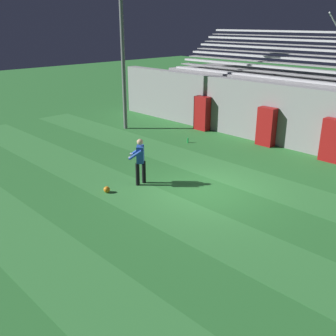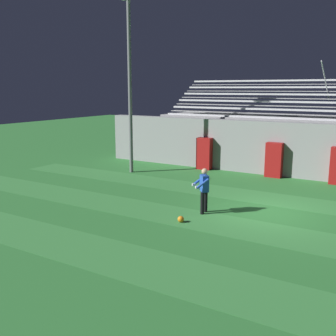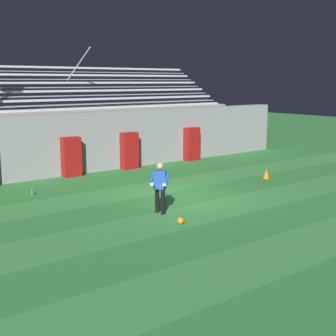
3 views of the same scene
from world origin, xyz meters
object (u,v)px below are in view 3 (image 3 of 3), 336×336
(padding_pillar_gate_left, at_px, (71,157))
(traffic_cone, at_px, (266,174))
(padding_pillar_gate_right, at_px, (129,151))
(soccer_ball, at_px, (180,221))
(water_bottle, at_px, (32,192))
(padding_pillar_far_right, at_px, (192,144))
(goalkeeper, at_px, (160,185))

(padding_pillar_gate_left, height_order, traffic_cone, padding_pillar_gate_left)
(padding_pillar_gate_left, relative_size, padding_pillar_gate_right, 1.00)
(padding_pillar_gate_left, bearing_deg, traffic_cone, -40.78)
(soccer_ball, bearing_deg, water_bottle, 108.54)
(padding_pillar_far_right, relative_size, water_bottle, 7.42)
(padding_pillar_gate_right, relative_size, water_bottle, 7.42)
(padding_pillar_gate_left, distance_m, padding_pillar_far_right, 7.12)
(padding_pillar_gate_left, height_order, goalkeeper, padding_pillar_gate_left)
(traffic_cone, bearing_deg, padding_pillar_far_right, 84.56)
(traffic_cone, bearing_deg, padding_pillar_gate_left, 139.22)
(goalkeeper, bearing_deg, water_bottle, 115.10)
(padding_pillar_gate_right, bearing_deg, padding_pillar_far_right, 0.00)
(goalkeeper, xyz_separation_m, soccer_ball, (-0.22, -1.31, -0.84))
(padding_pillar_gate_left, height_order, padding_pillar_far_right, same)
(padding_pillar_gate_right, relative_size, soccer_ball, 8.09)
(padding_pillar_gate_left, distance_m, padding_pillar_gate_right, 3.11)
(padding_pillar_far_right, xyz_separation_m, traffic_cone, (-0.54, -5.68, -0.68))
(soccer_ball, height_order, traffic_cone, traffic_cone)
(padding_pillar_gate_left, relative_size, traffic_cone, 4.24)
(padding_pillar_gate_right, distance_m, soccer_ball, 9.40)
(padding_pillar_gate_left, xyz_separation_m, padding_pillar_far_right, (7.12, 0.00, 0.00))
(goalkeeper, bearing_deg, padding_pillar_gate_right, 63.67)
(goalkeeper, height_order, water_bottle, goalkeeper)
(padding_pillar_gate_right, xyz_separation_m, soccer_ball, (-3.81, -8.56, -0.78))
(traffic_cone, bearing_deg, goalkeeper, -167.42)
(padding_pillar_gate_left, xyz_separation_m, padding_pillar_gate_right, (3.11, 0.00, 0.00))
(padding_pillar_gate_left, xyz_separation_m, soccer_ball, (-0.70, -8.56, -0.78))
(padding_pillar_gate_right, bearing_deg, goalkeeper, -116.33)
(padding_pillar_gate_left, relative_size, goalkeeper, 1.07)
(traffic_cone, distance_m, water_bottle, 9.96)
(padding_pillar_gate_right, height_order, padding_pillar_far_right, same)
(goalkeeper, bearing_deg, padding_pillar_far_right, 43.66)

